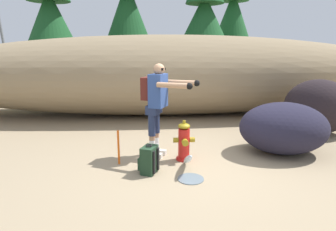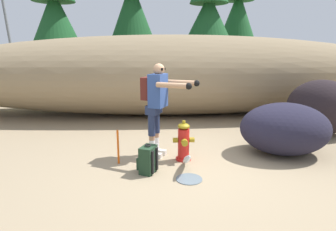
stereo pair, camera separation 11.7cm
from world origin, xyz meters
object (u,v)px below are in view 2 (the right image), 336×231
at_px(boulder_large, 285,129).
at_px(boulder_mid, 321,107).
at_px(fire_hydrant, 184,142).
at_px(spare_backpack, 148,160).
at_px(utility_worker, 158,99).
at_px(boulder_small, 279,124).
at_px(survey_stake, 118,147).

relative_size(boulder_large, boulder_mid, 1.10).
height_order(fire_hydrant, boulder_mid, boulder_mid).
bearing_deg(spare_backpack, utility_worker, -79.21).
distance_m(utility_worker, boulder_small, 3.11).
bearing_deg(boulder_small, spare_backpack, -147.66).
bearing_deg(boulder_large, boulder_mid, 40.89).
distance_m(utility_worker, spare_backpack, 1.14).
height_order(boulder_large, boulder_small, boulder_large).
relative_size(boulder_large, boulder_small, 2.02).
distance_m(utility_worker, boulder_large, 2.44).
height_order(fire_hydrant, spare_backpack, fire_hydrant).
xyz_separation_m(utility_worker, boulder_small, (2.78, 1.15, -0.80)).
relative_size(utility_worker, spare_backpack, 3.61).
distance_m(spare_backpack, boulder_small, 3.50).
distance_m(spare_backpack, boulder_large, 2.67).
bearing_deg(utility_worker, boulder_mid, 43.49).
bearing_deg(survey_stake, boulder_large, 5.97).
distance_m(boulder_large, boulder_mid, 1.88).
relative_size(spare_backpack, boulder_mid, 0.31).
xyz_separation_m(spare_backpack, survey_stake, (-0.51, 0.41, 0.08)).
bearing_deg(survey_stake, boulder_mid, 19.06).
relative_size(boulder_mid, boulder_small, 1.84).
relative_size(fire_hydrant, boulder_small, 0.89).
xyz_separation_m(boulder_large, boulder_small, (0.41, 1.14, -0.21)).
height_order(fire_hydrant, utility_worker, utility_worker).
relative_size(spare_backpack, boulder_large, 0.29).
bearing_deg(boulder_large, spare_backpack, -164.06).
height_order(utility_worker, boulder_mid, utility_worker).
relative_size(fire_hydrant, boulder_large, 0.44).
xyz_separation_m(boulder_mid, boulder_small, (-1.01, -0.08, -0.36)).
height_order(spare_backpack, survey_stake, survey_stake).
distance_m(spare_backpack, boulder_mid, 4.45).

